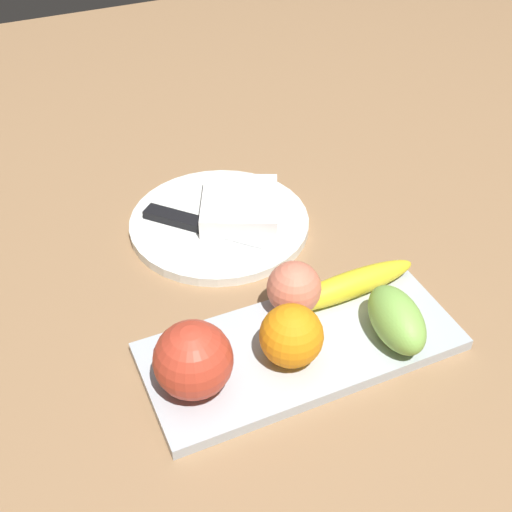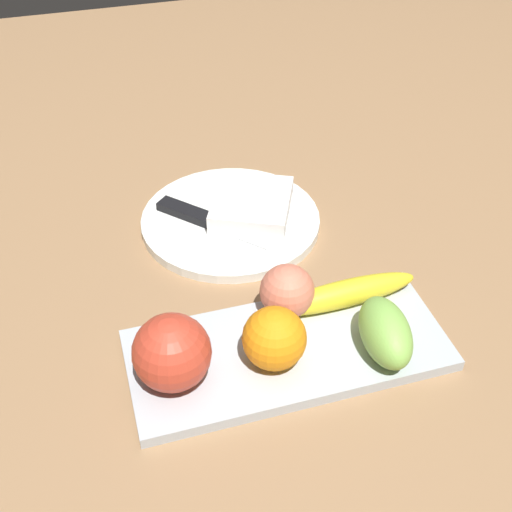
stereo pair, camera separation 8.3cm
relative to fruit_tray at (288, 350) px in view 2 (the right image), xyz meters
The scene contains 10 objects.
ground_plane 0.04m from the fruit_tray, 55.30° to the right, with size 2.40×2.40×0.00m, color #936D49.
fruit_tray is the anchor object (origin of this frame).
apple 0.14m from the fruit_tray, behind, with size 0.08×0.08×0.08m, color #C53D29.
banana 0.10m from the fruit_tray, 28.03° to the left, with size 0.19×0.03×0.03m, color yellow.
orange_near_apple 0.05m from the fruit_tray, 144.11° to the right, with size 0.07×0.07×0.07m, color orange.
peach 0.07m from the fruit_tray, 73.41° to the left, with size 0.06×0.06×0.06m, color #DB765B.
grape_bunch 0.11m from the fruit_tray, 17.22° to the right, with size 0.10×0.05×0.06m, color #85C050.
dinner_plate 0.26m from the fruit_tray, 90.00° to the left, with size 0.25×0.25×0.01m, color white.
folded_napkin 0.26m from the fruit_tray, 82.95° to the left, with size 0.11×0.12×0.03m, color white.
knife 0.27m from the fruit_tray, 100.22° to the left, with size 0.14×0.15×0.01m.
Camera 2 is at (-0.20, -0.45, 0.58)m, focal length 47.04 mm.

